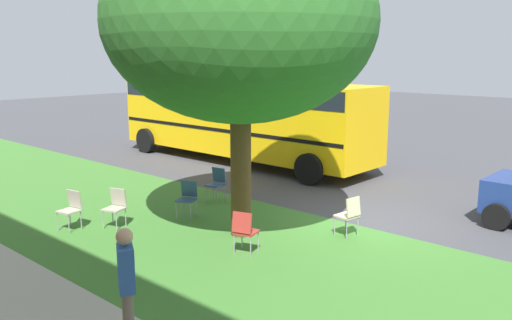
{
  "coord_description": "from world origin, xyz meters",
  "views": [
    {
      "loc": [
        -6.2,
        10.5,
        3.87
      ],
      "look_at": [
        2.21,
        1.15,
        1.36
      ],
      "focal_mm": 37.66,
      "sensor_mm": 36.0,
      "label": 1
    }
  ],
  "objects_px": {
    "chair_4": "(71,207)",
    "chair_5": "(116,205)",
    "chair_1": "(244,229)",
    "pedestrian_0": "(127,285)",
    "chair_0": "(187,196)",
    "chair_3": "(349,213)",
    "school_bus": "(241,113)",
    "chair_2": "(217,182)",
    "street_tree": "(240,23)"
  },
  "relations": [
    {
      "from": "chair_2",
      "to": "pedestrian_0",
      "type": "relative_size",
      "value": 0.52
    },
    {
      "from": "street_tree",
      "to": "chair_3",
      "type": "relative_size",
      "value": 7.42
    },
    {
      "from": "chair_1",
      "to": "chair_4",
      "type": "relative_size",
      "value": 1.0
    },
    {
      "from": "chair_1",
      "to": "school_bus",
      "type": "bearing_deg",
      "value": -46.1
    },
    {
      "from": "chair_1",
      "to": "chair_3",
      "type": "distance_m",
      "value": 2.46
    },
    {
      "from": "chair_1",
      "to": "chair_4",
      "type": "bearing_deg",
      "value": 20.47
    },
    {
      "from": "chair_2",
      "to": "school_bus",
      "type": "xyz_separation_m",
      "value": [
        3.21,
        -4.34,
        1.24
      ]
    },
    {
      "from": "chair_3",
      "to": "pedestrian_0",
      "type": "xyz_separation_m",
      "value": [
        -0.29,
        5.81,
        0.41
      ]
    },
    {
      "from": "chair_0",
      "to": "chair_2",
      "type": "xyz_separation_m",
      "value": [
        0.55,
        -1.5,
        0.0
      ]
    },
    {
      "from": "chair_5",
      "to": "chair_0",
      "type": "bearing_deg",
      "value": -112.05
    },
    {
      "from": "chair_2",
      "to": "school_bus",
      "type": "relative_size",
      "value": 0.08
    },
    {
      "from": "chair_2",
      "to": "chair_4",
      "type": "distance_m",
      "value": 3.89
    },
    {
      "from": "chair_0",
      "to": "chair_5",
      "type": "distance_m",
      "value": 1.69
    },
    {
      "from": "chair_2",
      "to": "chair_5",
      "type": "bearing_deg",
      "value": 88.45
    },
    {
      "from": "chair_3",
      "to": "school_bus",
      "type": "xyz_separation_m",
      "value": [
        7.39,
        -4.44,
        1.24
      ]
    },
    {
      "from": "chair_1",
      "to": "chair_3",
      "type": "xyz_separation_m",
      "value": [
        -0.94,
        -2.27,
        0.0
      ]
    },
    {
      "from": "chair_0",
      "to": "chair_3",
      "type": "xyz_separation_m",
      "value": [
        -3.63,
        -1.4,
        0.0
      ]
    },
    {
      "from": "pedestrian_0",
      "to": "chair_5",
      "type": "bearing_deg",
      "value": -31.94
    },
    {
      "from": "chair_5",
      "to": "pedestrian_0",
      "type": "xyz_separation_m",
      "value": [
        -4.56,
        2.84,
        0.41
      ]
    },
    {
      "from": "street_tree",
      "to": "chair_3",
      "type": "distance_m",
      "value": 4.58
    },
    {
      "from": "chair_0",
      "to": "chair_5",
      "type": "relative_size",
      "value": 1.0
    },
    {
      "from": "chair_4",
      "to": "pedestrian_0",
      "type": "distance_m",
      "value": 5.56
    },
    {
      "from": "street_tree",
      "to": "pedestrian_0",
      "type": "bearing_deg",
      "value": 115.69
    },
    {
      "from": "chair_1",
      "to": "school_bus",
      "type": "xyz_separation_m",
      "value": [
        6.45,
        -6.71,
        1.24
      ]
    },
    {
      "from": "chair_1",
      "to": "pedestrian_0",
      "type": "distance_m",
      "value": 3.77
    },
    {
      "from": "chair_0",
      "to": "chair_1",
      "type": "relative_size",
      "value": 1.0
    },
    {
      "from": "chair_0",
      "to": "chair_3",
      "type": "relative_size",
      "value": 1.0
    },
    {
      "from": "chair_5",
      "to": "street_tree",
      "type": "bearing_deg",
      "value": -148.52
    },
    {
      "from": "chair_2",
      "to": "chair_4",
      "type": "bearing_deg",
      "value": 80.04
    },
    {
      "from": "chair_1",
      "to": "chair_4",
      "type": "distance_m",
      "value": 4.18
    },
    {
      "from": "street_tree",
      "to": "chair_4",
      "type": "distance_m",
      "value": 5.49
    },
    {
      "from": "chair_0",
      "to": "chair_2",
      "type": "distance_m",
      "value": 1.6
    },
    {
      "from": "street_tree",
      "to": "school_bus",
      "type": "xyz_separation_m",
      "value": [
        5.59,
        -5.9,
        -2.71
      ]
    },
    {
      "from": "chair_4",
      "to": "chair_5",
      "type": "bearing_deg",
      "value": -127.71
    },
    {
      "from": "school_bus",
      "to": "pedestrian_0",
      "type": "bearing_deg",
      "value": 126.87
    },
    {
      "from": "street_tree",
      "to": "chair_3",
      "type": "xyz_separation_m",
      "value": [
        -1.8,
        -1.46,
        -3.95
      ]
    },
    {
      "from": "chair_4",
      "to": "chair_1",
      "type": "bearing_deg",
      "value": -159.53
    },
    {
      "from": "chair_2",
      "to": "street_tree",
      "type": "bearing_deg",
      "value": 146.77
    },
    {
      "from": "street_tree",
      "to": "school_bus",
      "type": "height_order",
      "value": "street_tree"
    },
    {
      "from": "chair_3",
      "to": "chair_4",
      "type": "distance_m",
      "value": 6.12
    },
    {
      "from": "chair_3",
      "to": "chair_5",
      "type": "xyz_separation_m",
      "value": [
        4.27,
        2.97,
        0.0
      ]
    },
    {
      "from": "chair_4",
      "to": "school_bus",
      "type": "height_order",
      "value": "school_bus"
    },
    {
      "from": "chair_0",
      "to": "chair_2",
      "type": "relative_size",
      "value": 1.0
    },
    {
      "from": "street_tree",
      "to": "chair_1",
      "type": "xyz_separation_m",
      "value": [
        -0.86,
        0.81,
        -3.95
      ]
    },
    {
      "from": "chair_1",
      "to": "school_bus",
      "type": "height_order",
      "value": "school_bus"
    },
    {
      "from": "street_tree",
      "to": "chair_0",
      "type": "height_order",
      "value": "street_tree"
    },
    {
      "from": "school_bus",
      "to": "chair_3",
      "type": "bearing_deg",
      "value": 149.04
    },
    {
      "from": "chair_3",
      "to": "chair_4",
      "type": "bearing_deg",
      "value": 37.55
    },
    {
      "from": "chair_2",
      "to": "chair_4",
      "type": "relative_size",
      "value": 1.0
    },
    {
      "from": "chair_1",
      "to": "chair_3",
      "type": "height_order",
      "value": "same"
    }
  ]
}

